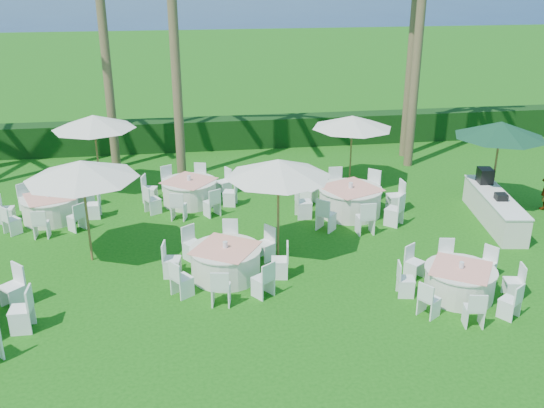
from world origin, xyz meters
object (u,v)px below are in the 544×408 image
Objects in this scene: banquet_table_b at (226,261)px; banquet_table_f at (350,200)px; banquet_table_c at (459,281)px; umbrella_d at (352,122)px; banquet_table_d at (51,208)px; umbrella_b at (278,168)px; umbrella_a at (81,170)px; umbrella_c at (94,122)px; buffet_table at (494,207)px; umbrella_green at (501,130)px; banquet_table_e at (190,191)px.

banquet_table_b is 5.20m from banquet_table_f.
banquet_table_c is 1.04× the size of umbrella_d.
umbrella_b is at bearing -28.18° from banquet_table_d.
banquet_table_d is at bearing 138.56° from banquet_table_b.
umbrella_a is at bearing -62.50° from banquet_table_d.
umbrella_c is at bearing 157.59° from banquet_table_f.
umbrella_d is at bearing 130.86° from buffet_table.
buffet_table reaches higher than banquet_table_f.
banquet_table_b is at bearing 161.35° from banquet_table_c.
banquet_table_b is at bearing -22.53° from umbrella_a.
umbrella_c is at bearing 164.46° from umbrella_green.
banquet_table_f is at bearing -18.79° from banquet_table_e.
umbrella_green reaches higher than umbrella_c.
banquet_table_d is 9.79m from umbrella_d.
banquet_table_c is at bearing -35.41° from umbrella_b.
banquet_table_b is 1.10× the size of umbrella_green.
umbrella_c is (-5.04, 5.57, -0.03)m from umbrella_b.
buffet_table is (6.54, 1.23, -1.92)m from umbrella_b.
banquet_table_d is at bearing 117.50° from umbrella_a.
banquet_table_d is at bearing 148.99° from banquet_table_c.
banquet_table_c is at bearing -126.22° from buffet_table.
umbrella_d is 4.62m from umbrella_green.
banquet_table_d is 4.12m from banquet_table_e.
buffet_table is (11.57, -4.34, -1.89)m from umbrella_c.
banquet_table_f is (-1.13, 5.07, 0.07)m from banquet_table_c.
banquet_table_f is 0.89× the size of buffet_table.
umbrella_green reaches higher than banquet_table_f.
umbrella_c reaches higher than buffet_table.
umbrella_a is 1.04× the size of umbrella_b.
umbrella_d is (7.99, 4.53, -0.24)m from umbrella_a.
umbrella_a is at bearing -150.43° from umbrella_d.
banquet_table_c is 8.88m from banquet_table_e.
umbrella_c is 12.51m from buffet_table.
banquet_table_b is 1.08× the size of banquet_table_c.
buffet_table is (11.25, 0.77, -1.97)m from umbrella_a.
umbrella_d is 0.72× the size of buffet_table.
banquet_table_d is 13.39m from umbrella_green.
banquet_table_e is 1.11× the size of umbrella_d.
buffet_table reaches higher than banquet_table_e.
banquet_table_f is at bearing -5.78° from banquet_table_d.
banquet_table_e is at bearing 54.34° from umbrella_a.
banquet_table_e is 3.81m from umbrella_c.
banquet_table_f is 8.45m from umbrella_c.
umbrella_d is at bearing -3.96° from umbrella_c.
banquet_table_f is at bearing 177.38° from umbrella_green.
banquet_table_b is at bearing -60.79° from umbrella_c.
umbrella_a is (1.49, -2.86, 2.04)m from banquet_table_d.
banquet_table_d is 7.31m from umbrella_b.
umbrella_b is at bearing -136.57° from banquet_table_f.
umbrella_a is 1.04× the size of umbrella_c.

